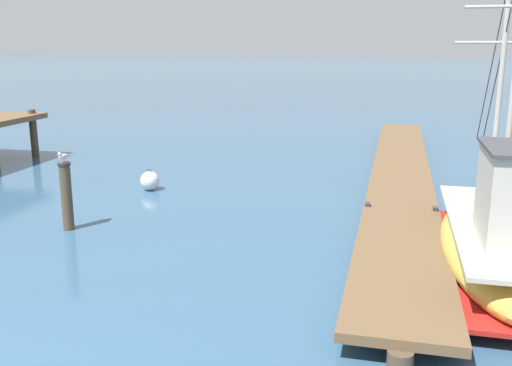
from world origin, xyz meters
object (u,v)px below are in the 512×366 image
(fishing_boat_2, at_px, (503,239))
(mooring_buoy, at_px, (150,181))
(perched_seagull, at_px, (64,156))
(mooring_piling, at_px, (66,195))

(fishing_boat_2, distance_m, mooring_buoy, 10.35)
(fishing_boat_2, distance_m, perched_seagull, 9.63)
(perched_seagull, relative_size, mooring_buoy, 0.58)
(fishing_boat_2, relative_size, perched_seagull, 20.49)
(perched_seagull, xyz_separation_m, mooring_buoy, (-0.08, 4.01, -1.49))
(mooring_piling, xyz_separation_m, perched_seagull, (0.00, 0.01, 0.93))
(mooring_piling, height_order, mooring_buoy, mooring_piling)
(fishing_boat_2, height_order, mooring_piling, fishing_boat_2)
(mooring_piling, bearing_deg, perched_seagull, 84.45)
(fishing_boat_2, bearing_deg, mooring_buoy, 158.96)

